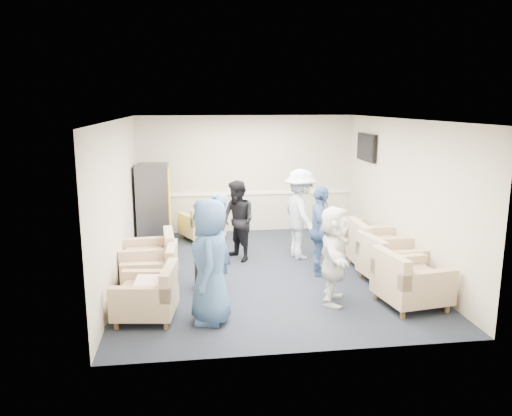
{
  "coord_description": "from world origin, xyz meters",
  "views": [
    {
      "loc": [
        -1.32,
        -8.44,
        2.97
      ],
      "look_at": [
        -0.15,
        0.2,
        1.13
      ],
      "focal_mm": 35.0,
      "sensor_mm": 36.0,
      "label": 1
    }
  ],
  "objects": [
    {
      "name": "right_wall",
      "position": [
        2.5,
        0.0,
        1.35
      ],
      "size": [
        0.02,
        6.0,
        2.7
      ],
      "primitive_type": "cube",
      "color": "beige",
      "rests_on": "floor"
    },
    {
      "name": "ceiling",
      "position": [
        0.0,
        0.0,
        2.7
      ],
      "size": [
        6.0,
        6.0,
        0.0
      ],
      "primitive_type": "plane",
      "rotation": [
        3.14,
        0.0,
        0.0
      ],
      "color": "silver",
      "rests_on": "back_wall"
    },
    {
      "name": "front_wall",
      "position": [
        0.0,
        -3.0,
        1.35
      ],
      "size": [
        5.0,
        0.02,
        2.7
      ],
      "primitive_type": "cube",
      "color": "beige",
      "rests_on": "floor"
    },
    {
      "name": "person_front_right",
      "position": [
        0.79,
        -1.52,
        0.75
      ],
      "size": [
        0.85,
        1.45,
        1.49
      ],
      "primitive_type": "imported",
      "rotation": [
        0.0,
        0.0,
        1.25
      ],
      "color": "white",
      "rests_on": "floor"
    },
    {
      "name": "person_back_right",
      "position": [
        0.79,
        0.75,
        0.87
      ],
      "size": [
        0.85,
        1.23,
        1.74
      ],
      "primitive_type": "imported",
      "rotation": [
        0.0,
        0.0,
        1.76
      ],
      "color": "white",
      "rests_on": "floor"
    },
    {
      "name": "armchair_left_near",
      "position": [
        -1.91,
        -1.76,
        0.33
      ],
      "size": [
        0.92,
        0.92,
        0.65
      ],
      "rotation": [
        0.0,
        0.0,
        -1.7
      ],
      "color": "tan",
      "rests_on": "floor"
    },
    {
      "name": "left_wall",
      "position": [
        -2.5,
        0.0,
        1.35
      ],
      "size": [
        0.02,
        6.0,
        2.7
      ],
      "primitive_type": "cube",
      "color": "beige",
      "rests_on": "floor"
    },
    {
      "name": "vending_machine",
      "position": [
        -2.09,
        2.26,
        0.85
      ],
      "size": [
        0.69,
        0.81,
        1.7
      ],
      "color": "#4C4C54",
      "rests_on": "floor"
    },
    {
      "name": "armchair_left_mid",
      "position": [
        -1.91,
        -0.75,
        0.33
      ],
      "size": [
        0.85,
        0.85,
        0.66
      ],
      "rotation": [
        0.0,
        0.0,
        -1.61
      ],
      "color": "tan",
      "rests_on": "floor"
    },
    {
      "name": "person_front_left",
      "position": [
        -1.07,
        -1.95,
        0.87
      ],
      "size": [
        0.61,
        0.89,
        1.73
      ],
      "primitive_type": "imported",
      "rotation": [
        0.0,
        0.0,
        -1.64
      ],
      "color": "#3A5B8B",
      "rests_on": "floor"
    },
    {
      "name": "floor",
      "position": [
        0.0,
        0.0,
        0.0
      ],
      "size": [
        6.0,
        6.0,
        0.0
      ],
      "primitive_type": "plane",
      "color": "#1B212C",
      "rests_on": "ground"
    },
    {
      "name": "armchair_corner",
      "position": [
        -1.05,
        2.33,
        0.32
      ],
      "size": [
        1.07,
        1.07,
        0.64
      ],
      "rotation": [
        0.0,
        0.0,
        3.58
      ],
      "color": "tan",
      "rests_on": "floor"
    },
    {
      "name": "armchair_right_midfar",
      "position": [
        1.99,
        -0.12,
        0.38
      ],
      "size": [
        0.95,
        0.95,
        0.76
      ],
      "rotation": [
        0.0,
        0.0,
        1.56
      ],
      "color": "tan",
      "rests_on": "floor"
    },
    {
      "name": "tv",
      "position": [
        2.44,
        1.8,
        2.05
      ],
      "size": [
        0.1,
        1.0,
        0.58
      ],
      "color": "black",
      "rests_on": "right_wall"
    },
    {
      "name": "pillow",
      "position": [
        -1.92,
        -1.75,
        0.5
      ],
      "size": [
        0.39,
        0.5,
        0.14
      ],
      "primitive_type": "cube",
      "rotation": [
        0.0,
        0.0,
        -1.63
      ],
      "color": "white",
      "rests_on": "armchair_left_near"
    },
    {
      "name": "armchair_left_far",
      "position": [
        -2.0,
        -0.15,
        0.35
      ],
      "size": [
        0.95,
        0.95,
        0.71
      ],
      "rotation": [
        0.0,
        0.0,
        -1.49
      ],
      "color": "tan",
      "rests_on": "floor"
    },
    {
      "name": "chair_rail",
      "position": [
        0.0,
        2.98,
        0.9
      ],
      "size": [
        4.98,
        0.04,
        0.06
      ],
      "primitive_type": "cube",
      "color": "white",
      "rests_on": "back_wall"
    },
    {
      "name": "backpack",
      "position": [
        -1.12,
        -0.67,
        0.26
      ],
      "size": [
        0.31,
        0.24,
        0.51
      ],
      "rotation": [
        0.0,
        0.0,
        0.09
      ],
      "color": "black",
      "rests_on": "floor"
    },
    {
      "name": "person_back_left",
      "position": [
        -0.43,
        0.75,
        0.77
      ],
      "size": [
        0.88,
        0.94,
        1.54
      ],
      "primitive_type": "imported",
      "rotation": [
        0.0,
        0.0,
        -1.05
      ],
      "color": "black",
      "rests_on": "floor"
    },
    {
      "name": "person_mid_left",
      "position": [
        -0.89,
        -0.72,
        0.79
      ],
      "size": [
        0.48,
        0.64,
        1.57
      ],
      "primitive_type": "imported",
      "rotation": [
        0.0,
        0.0,
        -1.37
      ],
      "color": "#3A5B8B",
      "rests_on": "floor"
    },
    {
      "name": "armchair_right_far",
      "position": [
        1.95,
        1.1,
        0.31
      ],
      "size": [
        0.84,
        0.84,
        0.63
      ],
      "rotation": [
        0.0,
        0.0,
        1.64
      ],
      "color": "tan",
      "rests_on": "floor"
    },
    {
      "name": "armchair_right_midnear",
      "position": [
        1.94,
        -0.8,
        0.35
      ],
      "size": [
        0.99,
        0.99,
        0.7
      ],
      "rotation": [
        0.0,
        0.0,
        1.71
      ],
      "color": "tan",
      "rests_on": "floor"
    },
    {
      "name": "back_wall",
      "position": [
        0.0,
        3.0,
        1.35
      ],
      "size": [
        5.0,
        0.02,
        2.7
      ],
      "primitive_type": "cube",
      "color": "beige",
      "rests_on": "floor"
    },
    {
      "name": "person_mid_right",
      "position": [
        0.91,
        -0.26,
        0.79
      ],
      "size": [
        0.55,
        0.98,
        1.58
      ],
      "primitive_type": "imported",
      "rotation": [
        0.0,
        0.0,
        1.39
      ],
      "color": "#3A5B8B",
      "rests_on": "floor"
    },
    {
      "name": "armchair_right_near",
      "position": [
        1.85,
        -1.81,
        0.36
      ],
      "size": [
        1.03,
        1.03,
        0.72
      ],
      "rotation": [
        0.0,
        0.0,
        1.72
      ],
      "color": "tan",
      "rests_on": "floor"
    }
  ]
}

